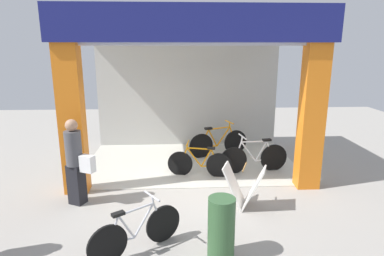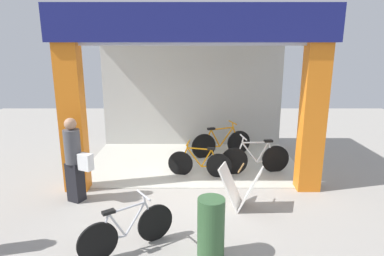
# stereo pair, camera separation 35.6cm
# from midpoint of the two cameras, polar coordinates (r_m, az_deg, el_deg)

# --- Properties ---
(ground_plane) EXTENTS (18.84, 18.84, 0.00)m
(ground_plane) POSITION_cam_midpoint_polar(r_m,az_deg,el_deg) (7.22, 1.45, -10.52)
(ground_plane) COLOR #9E9991
(ground_plane) RESTS_ON ground
(shop_facade) EXTENTS (5.62, 3.63, 3.79)m
(shop_facade) POSITION_cam_midpoint_polar(r_m,az_deg,el_deg) (8.31, 1.23, 7.32)
(shop_facade) COLOR beige
(shop_facade) RESTS_ON ground
(bicycle_inside_0) EXTENTS (1.70, 0.47, 0.94)m
(bicycle_inside_0) POSITION_cam_midpoint_polar(r_m,az_deg,el_deg) (8.07, 12.14, -5.25)
(bicycle_inside_0) COLOR black
(bicycle_inside_0) RESTS_ON ground
(bicycle_inside_1) EXTENTS (1.68, 0.64, 0.96)m
(bicycle_inside_1) POSITION_cam_midpoint_polar(r_m,az_deg,el_deg) (9.16, 6.17, -2.63)
(bicycle_inside_1) COLOR black
(bicycle_inside_1) RESTS_ON ground
(bicycle_inside_2) EXTENTS (1.50, 0.41, 0.83)m
(bicycle_inside_2) POSITION_cam_midpoint_polar(r_m,az_deg,el_deg) (7.73, 2.60, -6.18)
(bicycle_inside_2) COLOR black
(bicycle_inside_2) RESTS_ON ground
(bicycle_parked_0) EXTENTS (1.28, 0.91, 0.84)m
(bicycle_parked_0) POSITION_cam_midpoint_polar(r_m,az_deg,el_deg) (5.17, -9.22, -17.19)
(bicycle_parked_0) COLOR black
(bicycle_parked_0) RESTS_ON ground
(sandwich_board_sign) EXTENTS (0.89, 0.72, 0.83)m
(sandwich_board_sign) POSITION_cam_midpoint_polar(r_m,az_deg,el_deg) (6.35, 9.96, -10.25)
(sandwich_board_sign) COLOR silver
(sandwich_board_sign) RESTS_ON ground
(pedestrian_0) EXTENTS (0.64, 0.47, 1.69)m
(pedestrian_0) POSITION_cam_midpoint_polar(r_m,az_deg,el_deg) (6.71, -18.45, -5.25)
(pedestrian_0) COLOR black
(pedestrian_0) RESTS_ON ground
(trash_bin) EXTENTS (0.39, 0.39, 0.94)m
(trash_bin) POSITION_cam_midpoint_polar(r_m,az_deg,el_deg) (4.89, 5.42, -17.18)
(trash_bin) COLOR #335933
(trash_bin) RESTS_ON ground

